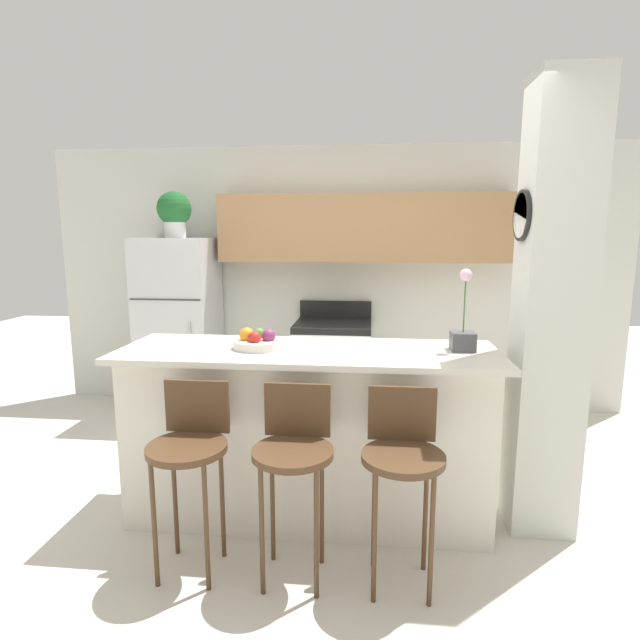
# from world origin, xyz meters

# --- Properties ---
(ground_plane) EXTENTS (14.00, 14.00, 0.00)m
(ground_plane) POSITION_xyz_m (0.00, 0.00, 0.00)
(ground_plane) COLOR beige
(wall_back) EXTENTS (5.60, 0.38, 2.55)m
(wall_back) POSITION_xyz_m (0.11, 2.00, 1.47)
(wall_back) COLOR silver
(wall_back) RESTS_ON ground_plane
(pillar_right) EXTENTS (0.38, 0.32, 2.55)m
(pillar_right) POSITION_xyz_m (1.36, 0.01, 1.28)
(pillar_right) COLOR silver
(pillar_right) RESTS_ON ground_plane
(counter_bar) EXTENTS (2.23, 0.73, 1.05)m
(counter_bar) POSITION_xyz_m (0.00, 0.00, 0.53)
(counter_bar) COLOR silver
(counter_bar) RESTS_ON ground_plane
(refrigerator) EXTENTS (0.68, 0.65, 1.68)m
(refrigerator) POSITION_xyz_m (-1.45, 1.70, 0.84)
(refrigerator) COLOR silver
(refrigerator) RESTS_ON ground_plane
(stove_range) EXTENTS (0.70, 0.66, 1.07)m
(stove_range) POSITION_xyz_m (0.02, 1.70, 0.46)
(stove_range) COLOR white
(stove_range) RESTS_ON ground_plane
(bar_stool_left) EXTENTS (0.40, 0.40, 0.97)m
(bar_stool_left) POSITION_xyz_m (-0.53, -0.56, 0.65)
(bar_stool_left) COLOR #4C331E
(bar_stool_left) RESTS_ON ground_plane
(bar_stool_mid) EXTENTS (0.40, 0.40, 0.97)m
(bar_stool_mid) POSITION_xyz_m (0.00, -0.56, 0.65)
(bar_stool_mid) COLOR #4C331E
(bar_stool_mid) RESTS_ON ground_plane
(bar_stool_right) EXTENTS (0.40, 0.40, 0.97)m
(bar_stool_right) POSITION_xyz_m (0.53, -0.56, 0.65)
(bar_stool_right) COLOR #4C331E
(bar_stool_right) RESTS_ON ground_plane
(potted_plant_on_fridge) EXTENTS (0.32, 0.32, 0.42)m
(potted_plant_on_fridge) POSITION_xyz_m (-1.45, 1.70, 1.92)
(potted_plant_on_fridge) COLOR silver
(potted_plant_on_fridge) RESTS_ON refrigerator
(orchid_vase) EXTENTS (0.14, 0.14, 0.47)m
(orchid_vase) POSITION_xyz_m (0.90, 0.06, 1.16)
(orchid_vase) COLOR #4C4C51
(orchid_vase) RESTS_ON counter_bar
(fruit_bowl) EXTENTS (0.29, 0.29, 0.12)m
(fruit_bowl) POSITION_xyz_m (-0.30, 0.00, 1.09)
(fruit_bowl) COLOR silver
(fruit_bowl) RESTS_ON counter_bar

